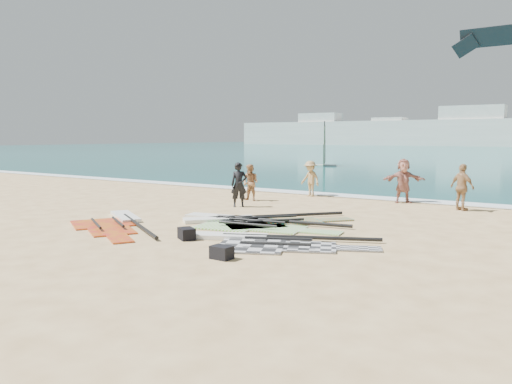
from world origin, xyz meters
The scene contains 16 objects.
ground centered at (0.00, 0.00, 0.00)m, with size 300.00×300.00×0.00m, color #E2C084.
surf_line centered at (0.00, 12.30, 0.00)m, with size 300.00×1.20×0.04m, color white.
far_town centered at (-15.72, 150.00, 4.49)m, with size 160.00×8.00×12.00m.
rig_grey centered at (1.82, 1.01, 0.05)m, with size 5.55×3.55×0.20m.
rig_green centered at (-0.30, 3.21, 0.05)m, with size 6.07×2.79×0.20m.
rig_orange centered at (-0.21, 3.75, 0.05)m, with size 4.94×4.80×0.20m.
rig_red centered at (-3.82, 0.84, 0.05)m, with size 5.00×4.09×0.20m.
gear_bag_near centered at (1.98, -1.03, 0.16)m, with size 0.50×0.36×0.32m, color black.
gear_bag_far centered at (-0.24, 0.23, 0.16)m, with size 0.55×0.38×0.33m, color black.
person_wetsuit centered at (-2.84, 6.44, 0.93)m, with size 0.68×0.44×1.85m, color black.
beachgoer_left centered at (-3.57, 8.38, 0.83)m, with size 0.81×0.63×1.66m, color #A8774C.
beachgoer_mid centered at (-2.07, 11.36, 0.87)m, with size 1.12×0.65×1.74m, color tan.
beachgoer_back centered at (5.10, 10.43, 0.93)m, with size 1.09×0.45×1.85m, color tan.
beachgoer_right centered at (2.45, 11.50, 0.98)m, with size 1.81×0.58×1.95m, color #B67362.
windsurfer_left centered at (-12.43, 34.36, 1.30)m, with size 2.52×2.79×4.45m.
kitesurf_kite centered at (1.44, 44.64, 12.51)m, with size 9.15×1.20×2.79m.
Camera 1 is at (9.11, -10.30, 2.91)m, focal length 35.00 mm.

